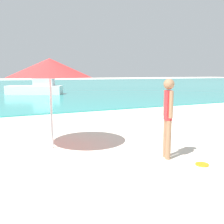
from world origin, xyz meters
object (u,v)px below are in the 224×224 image
(beach_umbrella, at_px, (50,68))
(boat_near, at_px, (37,88))
(person_standing, at_px, (168,114))
(frisbee, at_px, (202,164))

(beach_umbrella, bearing_deg, boat_near, 83.15)
(person_standing, relative_size, boat_near, 0.36)
(person_standing, distance_m, beach_umbrella, 2.99)
(person_standing, bearing_deg, boat_near, 16.26)
(frisbee, bearing_deg, person_standing, 121.07)
(person_standing, height_order, boat_near, person_standing)
(boat_near, xyz_separation_m, beach_umbrella, (-1.97, -16.36, 1.38))
(person_standing, height_order, beach_umbrella, beach_umbrella)
(frisbee, distance_m, boat_near, 18.86)
(boat_near, bearing_deg, beach_umbrella, 108.56)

